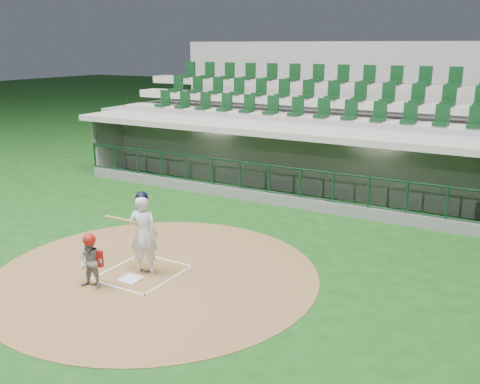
% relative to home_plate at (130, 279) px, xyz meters
% --- Properties ---
extents(ground, '(120.00, 120.00, 0.00)m').
position_rel_home_plate_xyz_m(ground, '(0.00, 0.70, -0.02)').
color(ground, '#124012').
rests_on(ground, ground).
extents(dirt_circle, '(7.20, 7.20, 0.01)m').
position_rel_home_plate_xyz_m(dirt_circle, '(0.30, 0.50, -0.02)').
color(dirt_circle, brown).
rests_on(dirt_circle, ground).
extents(home_plate, '(0.43, 0.43, 0.02)m').
position_rel_home_plate_xyz_m(home_plate, '(0.00, 0.00, 0.00)').
color(home_plate, silver).
rests_on(home_plate, dirt_circle).
extents(batter_box_chalk, '(1.55, 1.80, 0.01)m').
position_rel_home_plate_xyz_m(batter_box_chalk, '(0.00, 0.40, -0.00)').
color(batter_box_chalk, white).
rests_on(batter_box_chalk, ground).
extents(dugout_structure, '(16.40, 3.70, 3.00)m').
position_rel_home_plate_xyz_m(dugout_structure, '(0.14, 8.54, 0.93)').
color(dugout_structure, slate).
rests_on(dugout_structure, ground).
extents(seating_deck, '(17.00, 6.72, 5.15)m').
position_rel_home_plate_xyz_m(seating_deck, '(0.00, 11.61, 1.40)').
color(seating_deck, gray).
rests_on(seating_deck, ground).
extents(batter, '(0.91, 0.94, 1.87)m').
position_rel_home_plate_xyz_m(batter, '(0.03, 0.47, 0.92)').
color(batter, white).
rests_on(batter, dirt_circle).
extents(catcher, '(0.62, 0.53, 1.19)m').
position_rel_home_plate_xyz_m(catcher, '(-0.42, -0.68, 0.58)').
color(catcher, gray).
rests_on(catcher, dirt_circle).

